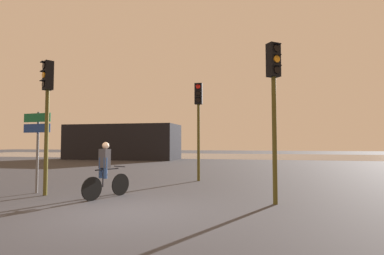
{
  "coord_description": "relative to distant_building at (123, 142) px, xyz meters",
  "views": [
    {
      "loc": [
        3.08,
        -6.35,
        1.59
      ],
      "look_at": [
        0.5,
        5.0,
        2.2
      ],
      "focal_mm": 28.0,
      "sensor_mm": 36.0,
      "label": 1
    }
  ],
  "objects": [
    {
      "name": "water_strip",
      "position": [
        10.32,
        10.0,
        -1.71
      ],
      "size": [
        80.0,
        16.0,
        0.01
      ],
      "primitive_type": "cube",
      "color": "slate",
      "rests_on": "ground"
    },
    {
      "name": "traffic_light_near_left",
      "position": [
        6.99,
        -19.64,
        1.18
      ],
      "size": [
        0.4,
        0.42,
        4.14
      ],
      "rotation": [
        0.0,
        0.0,
        2.57
      ],
      "color": "#4C4719",
      "rests_on": "ground"
    },
    {
      "name": "traffic_light_center",
      "position": [
        10.86,
        -15.15,
        1.19
      ],
      "size": [
        0.34,
        0.35,
        4.16
      ],
      "rotation": [
        0.0,
        0.0,
        3.22
      ],
      "color": "#4C4719",
      "rests_on": "ground"
    },
    {
      "name": "traffic_light_near_right",
      "position": [
        13.78,
        -19.46,
        1.25
      ],
      "size": [
        0.41,
        0.42,
        4.25
      ],
      "rotation": [
        0.0,
        0.0,
        3.81
      ],
      "color": "#4C4719",
      "rests_on": "ground"
    },
    {
      "name": "distant_building",
      "position": [
        0.0,
        0.0,
        0.0
      ],
      "size": [
        11.09,
        4.0,
        3.42
      ],
      "primitive_type": "cube",
      "color": "black",
      "rests_on": "ground"
    },
    {
      "name": "direction_sign_post",
      "position": [
        6.42,
        -19.34,
        0.08
      ],
      "size": [
        1.09,
        0.18,
        2.6
      ],
      "rotation": [
        0.0,
        0.0,
        3.01
      ],
      "color": "slate",
      "rests_on": "ground"
    },
    {
      "name": "ground_plane",
      "position": [
        10.32,
        -21.26,
        -1.71
      ],
      "size": [
        120.0,
        120.0,
        0.0
      ],
      "primitive_type": "plane",
      "color": "#333338"
    },
    {
      "name": "cyclist",
      "position": [
        9.03,
        -19.67,
        -0.89
      ],
      "size": [
        0.71,
        1.61,
        1.62
      ],
      "rotation": [
        0.0,
        0.0,
        -0.37
      ],
      "color": "black",
      "rests_on": "ground"
    }
  ]
}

